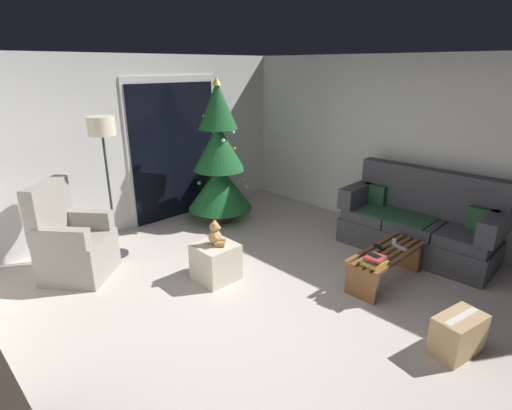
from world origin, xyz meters
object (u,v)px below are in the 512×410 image
at_px(book_stack, 375,260).
at_px(armchair, 72,244).
at_px(remote_silver, 401,248).
at_px(ottoman, 216,262).
at_px(floor_lamp, 103,140).
at_px(cardboard_box_taped_mid_floor, 458,334).
at_px(christmas_tree, 219,161).
at_px(remote_black, 379,247).
at_px(teddy_bear_honey, 216,235).
at_px(cell_phone, 374,255).
at_px(coffee_table, 386,261).
at_px(remote_white, 394,242).
at_px(couch, 419,223).

bearing_deg(book_stack, armchair, 128.10).
relative_size(remote_silver, ottoman, 0.35).
bearing_deg(floor_lamp, remote_silver, -54.33).
bearing_deg(cardboard_box_taped_mid_floor, ottoman, 106.19).
xyz_separation_m(christmas_tree, floor_lamp, (-1.75, -0.01, 0.54)).
distance_m(remote_silver, cardboard_box_taped_mid_floor, 1.26).
bearing_deg(remote_black, book_stack, 44.76).
xyz_separation_m(remote_silver, remote_black, (-0.16, 0.18, 0.00)).
height_order(christmas_tree, teddy_bear_honey, christmas_tree).
bearing_deg(remote_black, cell_phone, 42.05).
distance_m(floor_lamp, teddy_bear_honey, 1.77).
height_order(remote_black, armchair, armchair).
height_order(cell_phone, floor_lamp, floor_lamp).
distance_m(armchair, ottoman, 1.67).
relative_size(coffee_table, christmas_tree, 0.50).
xyz_separation_m(remote_white, remote_black, (-0.25, 0.05, 0.00)).
relative_size(couch, armchair, 1.74).
distance_m(coffee_table, ottoman, 1.93).
relative_size(book_stack, christmas_tree, 0.12).
bearing_deg(book_stack, cell_phone, 92.36).
height_order(remote_silver, cell_phone, cell_phone).
xyz_separation_m(remote_white, remote_silver, (-0.09, -0.13, 0.00)).
xyz_separation_m(christmas_tree, armchair, (-2.33, -0.18, -0.56)).
relative_size(couch, cell_phone, 13.66).
xyz_separation_m(coffee_table, armchair, (-2.47, 2.60, 0.14)).
bearing_deg(armchair, book_stack, -51.90).
bearing_deg(ottoman, book_stack, -56.95).
height_order(christmas_tree, cardboard_box_taped_mid_floor, christmas_tree).
height_order(coffee_table, teddy_bear_honey, teddy_bear_honey).
height_order(book_stack, cell_phone, cell_phone).
relative_size(cell_phone, cardboard_box_taped_mid_floor, 0.29).
bearing_deg(ottoman, christmas_tree, 49.19).
bearing_deg(remote_black, floor_lamp, -33.78).
bearing_deg(cardboard_box_taped_mid_floor, armchair, 116.92).
height_order(cell_phone, teddy_bear_honey, teddy_bear_honey).
relative_size(couch, coffee_table, 1.79).
xyz_separation_m(couch, cell_phone, (-1.41, -0.16, 0.09)).
xyz_separation_m(remote_white, christmas_tree, (-0.39, 2.73, 0.56)).
distance_m(remote_black, christmas_tree, 2.74).
bearing_deg(remote_silver, couch, 19.78).
bearing_deg(teddy_bear_honey, armchair, 133.42).
distance_m(remote_silver, christmas_tree, 2.93).
bearing_deg(teddy_bear_honey, coffee_table, -46.26).
distance_m(ottoman, cardboard_box_taped_mid_floor, 2.53).
height_order(ottoman, teddy_bear_honey, teddy_bear_honey).
relative_size(remote_white, ottoman, 0.35).
xyz_separation_m(teddy_bear_honey, cardboard_box_taped_mid_floor, (0.70, -2.42, -0.37)).
xyz_separation_m(floor_lamp, ottoman, (0.55, -1.38, -1.29)).
bearing_deg(ottoman, armchair, 133.42).
relative_size(remote_black, teddy_bear_honey, 0.55).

